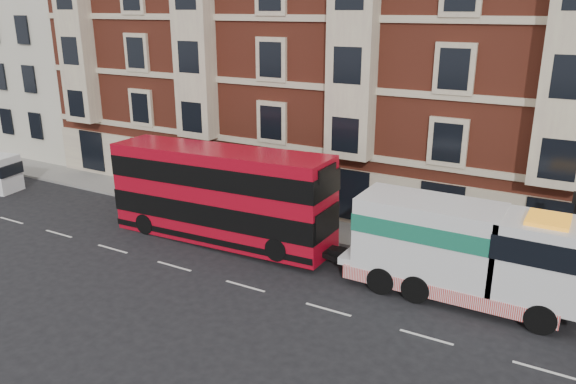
% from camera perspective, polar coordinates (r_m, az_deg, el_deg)
% --- Properties ---
extents(ground, '(120.00, 120.00, 0.00)m').
position_cam_1_polar(ground, '(24.78, -4.37, -9.53)').
color(ground, black).
rests_on(ground, ground).
extents(sidewalk, '(90.00, 3.00, 0.15)m').
position_cam_1_polar(sidewalk, '(30.65, 3.48, -3.73)').
color(sidewalk, slate).
rests_on(sidewalk, ground).
extents(victorian_terrace, '(45.00, 12.00, 20.40)m').
position_cam_1_polar(victorian_terrace, '(35.19, 10.22, 15.59)').
color(victorian_terrace, maroon).
rests_on(victorian_terrace, ground).
extents(cream_block, '(16.00, 10.00, 16.80)m').
position_cam_1_polar(cream_block, '(53.30, -23.85, 13.31)').
color(cream_block, beige).
rests_on(cream_block, ground).
extents(lamp_post_west, '(0.35, 0.15, 4.35)m').
position_cam_1_polar(lamp_post_west, '(31.74, -7.24, 1.90)').
color(lamp_post_west, black).
rests_on(lamp_post_west, sidewalk).
extents(lamp_post_east, '(0.35, 0.15, 4.35)m').
position_cam_1_polar(lamp_post_east, '(25.82, 26.84, -3.86)').
color(lamp_post_east, black).
rests_on(lamp_post_east, sidewalk).
extents(double_decker_bus, '(12.05, 2.77, 4.88)m').
position_cam_1_polar(double_decker_bus, '(28.57, -6.95, -0.13)').
color(double_decker_bus, '#AC091B').
rests_on(double_decker_bus, ground).
extents(tow_truck, '(9.65, 2.85, 4.02)m').
position_cam_1_polar(tow_truck, '(23.99, 17.10, -5.66)').
color(tow_truck, silver).
rests_on(tow_truck, ground).
extents(pedestrian, '(0.68, 0.46, 1.83)m').
position_cam_1_polar(pedestrian, '(33.53, -8.89, -0.16)').
color(pedestrian, '#1A2635').
rests_on(pedestrian, sidewalk).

